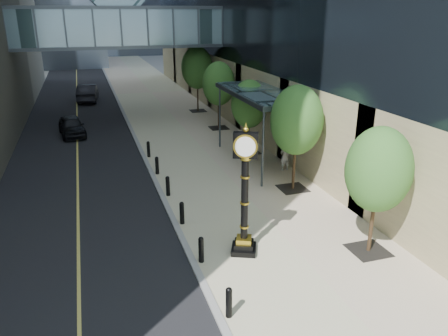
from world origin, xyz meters
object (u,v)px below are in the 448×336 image
(street_clock, at_px, (245,201))
(pedestrian, at_px, (285,156))
(car_near, at_px, (72,126))
(car_far, at_px, (88,93))

(street_clock, bearing_deg, pedestrian, 79.07)
(car_near, relative_size, car_far, 0.80)
(pedestrian, height_order, car_far, pedestrian)
(car_near, bearing_deg, car_far, 76.61)
(street_clock, distance_m, car_far, 33.09)
(street_clock, relative_size, car_near, 1.18)
(pedestrian, bearing_deg, street_clock, 47.98)
(pedestrian, xyz_separation_m, car_far, (-10.23, 24.91, -0.02))
(car_far, bearing_deg, street_clock, 104.10)
(car_near, distance_m, car_far, 13.28)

